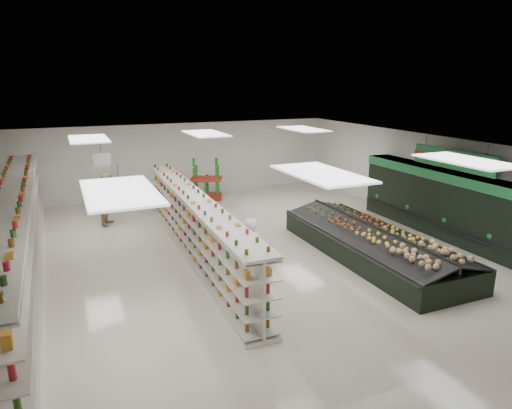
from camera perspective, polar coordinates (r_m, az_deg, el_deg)
name	(u,v)px	position (r m, az deg, el deg)	size (l,w,h in m)	color
floor	(248,253)	(13.80, -0.99, -6.04)	(16.00, 16.00, 0.00)	beige
ceiling	(248,147)	(12.99, -1.06, 7.24)	(14.00, 16.00, 0.02)	white
wall_back	(180,159)	(20.77, -9.44, 5.59)	(14.00, 0.02, 3.20)	white
wall_front	(470,339)	(7.10, 25.16, -15.02)	(14.00, 0.02, 3.20)	white
wall_right	(433,181)	(17.14, 21.22, 2.73)	(0.02, 16.00, 3.20)	white
produce_wall_case	(455,203)	(15.87, 23.60, 0.21)	(0.93, 8.00, 2.20)	black
aisle_sign_near	(119,189)	(10.22, -16.75, 1.83)	(0.52, 0.06, 0.75)	white
aisle_sign_far	(102,160)	(14.13, -18.73, 5.25)	(0.52, 0.06, 0.75)	white
hortifruti_banner	(453,160)	(15.39, 23.42, 5.18)	(0.12, 3.20, 0.95)	#217D3C
gondola_left	(16,243)	(12.95, -27.77, -4.31)	(1.21, 13.38, 2.32)	white
gondola_center	(195,228)	(13.49, -7.68, -2.94)	(0.99, 10.46, 1.81)	white
produce_island	(372,242)	(13.75, 14.25, -4.63)	(2.39, 6.55, 0.98)	black
soda_endcap	(206,181)	(19.91, -6.21, 3.00)	(1.57, 1.34, 1.69)	#A91A13
shopper_main	(249,255)	(11.07, -0.87, -6.35)	(0.68, 0.45, 1.87)	white
shopper_background	(109,199)	(17.06, -17.94, 0.68)	(0.91, 0.56, 1.87)	tan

